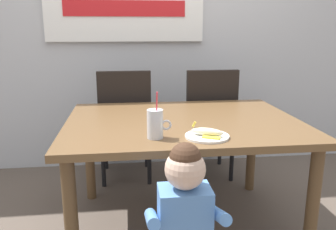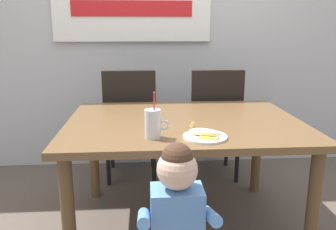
# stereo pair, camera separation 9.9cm
# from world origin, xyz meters

# --- Properties ---
(ground_plane) EXTENTS (24.00, 24.00, 0.00)m
(ground_plane) POSITION_xyz_m (0.00, 0.00, 0.00)
(ground_plane) COLOR brown
(back_wall) EXTENTS (6.40, 0.17, 2.90)m
(back_wall) POSITION_xyz_m (-0.00, 1.21, 1.45)
(back_wall) COLOR silver
(back_wall) RESTS_ON ground
(dining_table) EXTENTS (1.43, 1.09, 0.73)m
(dining_table) POSITION_xyz_m (0.00, 0.00, 0.65)
(dining_table) COLOR brown
(dining_table) RESTS_ON ground
(dining_chair_left) EXTENTS (0.44, 0.45, 0.96)m
(dining_chair_left) POSITION_xyz_m (-0.36, 0.77, 0.54)
(dining_chair_left) COLOR black
(dining_chair_left) RESTS_ON ground
(dining_chair_right) EXTENTS (0.44, 0.44, 0.96)m
(dining_chair_right) POSITION_xyz_m (0.34, 0.74, 0.54)
(dining_chair_right) COLOR black
(dining_chair_right) RESTS_ON ground
(toddler_standing) EXTENTS (0.33, 0.24, 0.84)m
(toddler_standing) POSITION_xyz_m (-0.12, -0.76, 0.53)
(toddler_standing) COLOR #3F4760
(toddler_standing) RESTS_ON ground
(milk_cup) EXTENTS (0.13, 0.08, 0.25)m
(milk_cup) POSITION_xyz_m (-0.20, -0.35, 0.80)
(milk_cup) COLOR silver
(milk_cup) RESTS_ON dining_table
(snack_plate) EXTENTS (0.23, 0.23, 0.01)m
(snack_plate) POSITION_xyz_m (0.07, -0.37, 0.74)
(snack_plate) COLOR white
(snack_plate) RESTS_ON dining_table
(peeled_banana) EXTENTS (0.17, 0.14, 0.07)m
(peeled_banana) POSITION_xyz_m (0.06, -0.38, 0.76)
(peeled_banana) COLOR #F4EAC6
(peeled_banana) RESTS_ON snack_plate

